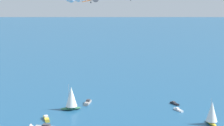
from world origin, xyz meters
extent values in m
cube|color=black|center=(-46.51, -16.66, 0.36)|extent=(1.99, 4.70, 0.73)
cone|color=black|center=(-46.18, -13.89, 0.36)|extent=(1.59, 1.33, 1.46)
cube|color=#38383D|center=(-46.55, -17.00, 1.00)|extent=(1.35, 1.72, 0.55)
cube|color=white|center=(-41.08, -8.40, 0.36)|extent=(1.91, 4.59, 0.71)
cone|color=white|center=(-40.78, -5.68, 0.36)|extent=(1.54, 1.29, 1.43)
cube|color=silver|center=(-41.11, -8.73, 0.98)|extent=(1.31, 1.68, 0.54)
cube|color=#38383D|center=(18.04, -18.40, 1.76)|extent=(3.43, 3.44, 0.96)
cube|color=gold|center=(13.29, -29.64, 0.45)|extent=(3.25, 5.95, 0.91)
cone|color=gold|center=(14.21, -26.29, 0.45)|extent=(2.14, 1.88, 1.82)
cube|color=silver|center=(13.18, -30.05, 1.25)|extent=(1.93, 2.30, 0.68)
cube|color=#9E9993|center=(-12.76, -40.34, 0.50)|extent=(5.83, 5.92, 1.01)
cone|color=#9E9993|center=(-10.08, -37.58, 0.50)|extent=(2.57, 2.56, 2.01)
cube|color=#38383D|center=(-13.09, -40.68, 1.38)|extent=(2.69, 2.70, 0.75)
ellipsoid|color=#33704C|center=(-1.21, -35.97, 0.65)|extent=(9.65, 5.67, 1.31)
cylinder|color=#B2B2B7|center=(-0.56, -36.21, 6.67)|extent=(0.14, 0.14, 10.72)
cone|color=white|center=(-1.65, -35.81, 6.13)|extent=(6.58, 6.58, 9.11)
ellipsoid|color=gold|center=(-39.67, 12.01, 0.57)|extent=(5.31, 8.44, 1.15)
cylinder|color=#B2B2B7|center=(-39.91, 11.44, 5.86)|extent=(0.14, 0.14, 9.42)
cone|color=white|center=(-39.51, 12.38, 5.39)|extent=(5.91, 5.91, 8.01)
cylinder|color=black|center=(-6.62, 1.81, 49.24)|extent=(0.33, 0.63, 0.61)
cube|color=orange|center=(7.42, -0.65, 49.27)|extent=(7.18, 2.34, 1.62)
cylinder|color=black|center=(6.47, 0.00, 48.74)|extent=(0.33, 0.63, 0.61)
cylinder|color=black|center=(8.21, -0.26, 48.37)|extent=(0.33, 0.63, 0.61)
ellipsoid|color=silver|center=(5.58, -13.99, 49.28)|extent=(2.70, 3.48, 2.03)
ellipsoid|color=silver|center=(4.49, -21.89, 49.19)|extent=(3.35, 3.79, 2.58)
camera|label=1|loc=(68.33, 103.66, 49.36)|focal=57.01mm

